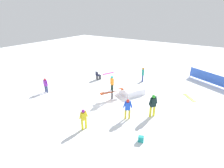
{
  "coord_description": "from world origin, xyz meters",
  "views": [
    {
      "loc": [
        10.63,
        7.07,
        6.67
      ],
      "look_at": [
        0.0,
        0.0,
        1.32
      ],
      "focal_mm": 28.0,
      "sensor_mm": 36.0,
      "label": 1
    }
  ],
  "objects_px": {
    "main_rider_on_rail": "(112,84)",
    "loose_snowboard_magenta": "(108,73)",
    "folding_chair": "(98,76)",
    "loose_snowboard_white": "(70,78)",
    "bystander_teal": "(143,74)",
    "bystander_purple": "(46,84)",
    "rail_feature": "(112,92)",
    "backpack_on_snow": "(141,139)",
    "bystander_yellow": "(84,118)",
    "loose_snowboard_lime": "(189,98)",
    "bystander_black": "(153,104)",
    "bystander_blue": "(128,108)"
  },
  "relations": [
    {
      "from": "main_rider_on_rail",
      "to": "bystander_purple",
      "type": "distance_m",
      "value": 5.99
    },
    {
      "from": "loose_snowboard_magenta",
      "to": "folding_chair",
      "type": "relative_size",
      "value": 1.65
    },
    {
      "from": "bystander_yellow",
      "to": "loose_snowboard_white",
      "type": "xyz_separation_m",
      "value": [
        -5.62,
        -7.13,
        -0.74
      ]
    },
    {
      "from": "bystander_black",
      "to": "loose_snowboard_magenta",
      "type": "distance_m",
      "value": 9.46
    },
    {
      "from": "rail_feature",
      "to": "loose_snowboard_magenta",
      "type": "xyz_separation_m",
      "value": [
        -5.01,
        -3.85,
        -0.59
      ]
    },
    {
      "from": "bystander_black",
      "to": "loose_snowboard_magenta",
      "type": "xyz_separation_m",
      "value": [
        -5.63,
        -7.55,
        -0.9
      ]
    },
    {
      "from": "loose_snowboard_magenta",
      "to": "backpack_on_snow",
      "type": "height_order",
      "value": "backpack_on_snow"
    },
    {
      "from": "main_rider_on_rail",
      "to": "folding_chair",
      "type": "bearing_deg",
      "value": -87.23
    },
    {
      "from": "bystander_teal",
      "to": "folding_chair",
      "type": "relative_size",
      "value": 1.67
    },
    {
      "from": "main_rider_on_rail",
      "to": "loose_snowboard_magenta",
      "type": "bearing_deg",
      "value": -101.7
    },
    {
      "from": "loose_snowboard_magenta",
      "to": "bystander_teal",
      "type": "bearing_deg",
      "value": 111.91
    },
    {
      "from": "bystander_purple",
      "to": "loose_snowboard_white",
      "type": "bearing_deg",
      "value": -77.16
    },
    {
      "from": "loose_snowboard_lime",
      "to": "bystander_blue",
      "type": "bearing_deg",
      "value": 109.1
    },
    {
      "from": "loose_snowboard_lime",
      "to": "bystander_teal",
      "type": "bearing_deg",
      "value": 32.13
    },
    {
      "from": "rail_feature",
      "to": "bystander_yellow",
      "type": "relative_size",
      "value": 1.48
    },
    {
      "from": "bystander_teal",
      "to": "bystander_black",
      "type": "distance_m",
      "value": 6.41
    },
    {
      "from": "bystander_teal",
      "to": "bystander_purple",
      "type": "xyz_separation_m",
      "value": [
        7.06,
        -6.03,
        -0.09
      ]
    },
    {
      "from": "bystander_teal",
      "to": "loose_snowboard_white",
      "type": "height_order",
      "value": "bystander_teal"
    },
    {
      "from": "bystander_blue",
      "to": "backpack_on_snow",
      "type": "xyz_separation_m",
      "value": [
        1.55,
        1.71,
        -0.64
      ]
    },
    {
      "from": "loose_snowboard_white",
      "to": "backpack_on_snow",
      "type": "bearing_deg",
      "value": -42.41
    },
    {
      "from": "main_rider_on_rail",
      "to": "bystander_teal",
      "type": "xyz_separation_m",
      "value": [
        -4.91,
        0.47,
        -0.52
      ]
    },
    {
      "from": "bystander_blue",
      "to": "bystander_yellow",
      "type": "xyz_separation_m",
      "value": [
        2.41,
        -1.66,
        -0.06
      ]
    },
    {
      "from": "bystander_teal",
      "to": "bystander_yellow",
      "type": "height_order",
      "value": "bystander_teal"
    },
    {
      "from": "bystander_purple",
      "to": "loose_snowboard_magenta",
      "type": "xyz_separation_m",
      "value": [
        -7.15,
        1.7,
        -0.72
      ]
    },
    {
      "from": "bystander_blue",
      "to": "backpack_on_snow",
      "type": "relative_size",
      "value": 4.24
    },
    {
      "from": "bystander_teal",
      "to": "backpack_on_snow",
      "type": "bearing_deg",
      "value": 178.42
    },
    {
      "from": "bystander_black",
      "to": "folding_chair",
      "type": "relative_size",
      "value": 1.84
    },
    {
      "from": "bystander_purple",
      "to": "loose_snowboard_white",
      "type": "height_order",
      "value": "bystander_purple"
    },
    {
      "from": "main_rider_on_rail",
      "to": "loose_snowboard_magenta",
      "type": "xyz_separation_m",
      "value": [
        -5.01,
        -3.85,
        -1.33
      ]
    },
    {
      "from": "main_rider_on_rail",
      "to": "folding_chair",
      "type": "relative_size",
      "value": 1.46
    },
    {
      "from": "bystander_teal",
      "to": "bystander_black",
      "type": "bearing_deg",
      "value": -175.31
    },
    {
      "from": "main_rider_on_rail",
      "to": "bystander_purple",
      "type": "relative_size",
      "value": 0.98
    },
    {
      "from": "rail_feature",
      "to": "bystander_purple",
      "type": "xyz_separation_m",
      "value": [
        2.15,
        -5.55,
        0.13
      ]
    },
    {
      "from": "rail_feature",
      "to": "main_rider_on_rail",
      "type": "height_order",
      "value": "main_rider_on_rail"
    },
    {
      "from": "bystander_yellow",
      "to": "loose_snowboard_magenta",
      "type": "xyz_separation_m",
      "value": [
        -9.23,
        -4.62,
        -0.74
      ]
    },
    {
      "from": "bystander_teal",
      "to": "loose_snowboard_white",
      "type": "xyz_separation_m",
      "value": [
        3.51,
        -6.83,
        -0.82
      ]
    },
    {
      "from": "rail_feature",
      "to": "loose_snowboard_white",
      "type": "relative_size",
      "value": 1.47
    },
    {
      "from": "rail_feature",
      "to": "bystander_black",
      "type": "relative_size",
      "value": 1.22
    },
    {
      "from": "bystander_teal",
      "to": "bystander_blue",
      "type": "bearing_deg",
      "value": 170.73
    },
    {
      "from": "loose_snowboard_white",
      "to": "backpack_on_snow",
      "type": "distance_m",
      "value": 11.53
    },
    {
      "from": "loose_snowboard_lime",
      "to": "bystander_black",
      "type": "bearing_deg",
      "value": 116.4
    },
    {
      "from": "bystander_yellow",
      "to": "loose_snowboard_lime",
      "type": "xyz_separation_m",
      "value": [
        -7.93,
        4.49,
        -0.74
      ]
    },
    {
      "from": "loose_snowboard_magenta",
      "to": "loose_snowboard_lime",
      "type": "bearing_deg",
      "value": 105.07
    },
    {
      "from": "bystander_teal",
      "to": "bystander_yellow",
      "type": "relative_size",
      "value": 1.1
    },
    {
      "from": "bystander_black",
      "to": "backpack_on_snow",
      "type": "relative_size",
      "value": 4.78
    },
    {
      "from": "bystander_black",
      "to": "bystander_blue",
      "type": "distance_m",
      "value": 1.74
    },
    {
      "from": "bystander_blue",
      "to": "loose_snowboard_magenta",
      "type": "relative_size",
      "value": 0.99
    },
    {
      "from": "loose_snowboard_magenta",
      "to": "backpack_on_snow",
      "type": "xyz_separation_m",
      "value": [
        8.37,
        8.0,
        0.16
      ]
    },
    {
      "from": "main_rider_on_rail",
      "to": "loose_snowboard_white",
      "type": "distance_m",
      "value": 6.64
    },
    {
      "from": "loose_snowboard_lime",
      "to": "folding_chair",
      "type": "xyz_separation_m",
      "value": [
        0.85,
        -8.92,
        0.4
      ]
    }
  ]
}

